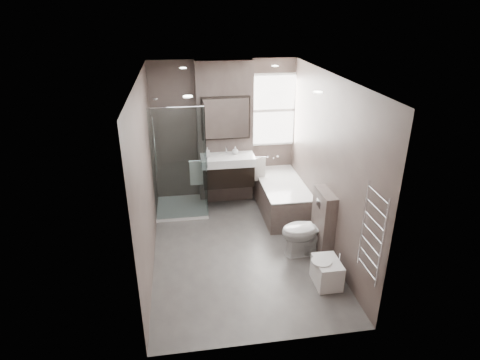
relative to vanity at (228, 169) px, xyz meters
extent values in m
cube|color=#504D4A|center=(0.00, -1.43, -0.77)|extent=(2.65, 3.85, 0.05)
cube|color=silver|center=(0.00, -1.43, 1.88)|extent=(2.65, 3.85, 0.05)
cube|color=brown|center=(0.00, 0.50, 0.56)|extent=(2.65, 0.05, 2.60)
cube|color=brown|center=(0.00, -3.35, 0.56)|extent=(2.65, 0.05, 2.60)
cube|color=brown|center=(-1.32, -1.43, 0.56)|extent=(0.05, 3.85, 2.60)
cube|color=brown|center=(1.32, -1.43, 0.56)|extent=(0.05, 3.85, 2.60)
cube|color=brown|center=(0.00, 0.35, 0.56)|extent=(1.00, 0.25, 2.60)
cube|color=black|center=(0.00, 0.00, -0.08)|extent=(0.90, 0.45, 0.38)
cube|color=white|center=(0.00, 0.00, 0.18)|extent=(0.95, 0.47, 0.15)
cylinder|color=silver|center=(0.00, 0.17, 0.32)|extent=(0.03, 0.03, 0.12)
cylinder|color=silver|center=(0.00, 0.11, 0.37)|extent=(0.02, 0.12, 0.02)
cube|color=black|center=(0.00, 0.19, 0.89)|extent=(0.86, 0.06, 0.76)
cube|color=white|center=(0.00, 0.15, 0.89)|extent=(0.80, 0.02, 0.70)
cube|color=silver|center=(-0.56, -0.02, -0.02)|extent=(0.24, 0.06, 0.44)
cube|color=silver|center=(0.56, -0.02, -0.02)|extent=(0.24, 0.06, 0.44)
cube|color=white|center=(-0.85, 0.02, -0.71)|extent=(0.90, 0.90, 0.06)
cube|color=white|center=(-0.85, -0.42, 0.29)|extent=(0.88, 0.01, 1.94)
cube|color=white|center=(-0.41, 0.02, 0.29)|extent=(0.01, 0.88, 1.94)
cylinder|color=silver|center=(-1.25, 0.02, 0.51)|extent=(0.02, 0.02, 1.00)
cube|color=brown|center=(0.93, -0.33, -0.47)|extent=(0.75, 1.60, 0.55)
cube|color=white|center=(0.93, -0.33, -0.19)|extent=(0.75, 1.60, 0.03)
cube|color=white|center=(0.93, -0.33, -0.25)|extent=(0.61, 1.42, 0.12)
cube|color=white|center=(0.90, 0.45, 0.93)|extent=(0.98, 0.04, 1.33)
cube|color=white|center=(0.90, 0.43, 0.93)|extent=(0.90, 0.01, 1.25)
cube|color=white|center=(0.90, 0.42, 0.93)|extent=(0.90, 0.01, 0.05)
imported|color=white|center=(0.97, -1.69, -0.35)|extent=(0.79, 0.48, 0.78)
cube|color=brown|center=(1.21, -1.68, -0.24)|extent=(0.18, 0.55, 1.00)
cube|color=silver|center=(1.11, -1.68, 0.08)|extent=(0.01, 0.16, 0.11)
cube|color=white|center=(1.02, -2.43, -0.56)|extent=(0.32, 0.45, 0.36)
cylinder|color=white|center=(0.93, -2.43, -0.39)|extent=(0.27, 0.27, 0.04)
cylinder|color=silver|center=(1.18, -2.43, -0.32)|extent=(0.02, 0.02, 0.10)
cylinder|color=silver|center=(1.25, -3.26, 0.38)|extent=(0.03, 0.03, 1.10)
cylinder|color=silver|center=(1.25, -2.80, 0.38)|extent=(0.03, 0.03, 1.10)
cube|color=silver|center=(1.25, -3.03, 0.38)|extent=(0.02, 0.46, 1.00)
imported|color=white|center=(-0.35, 0.01, 0.34)|extent=(0.08, 0.08, 0.17)
imported|color=white|center=(0.15, 0.07, 0.33)|extent=(0.11, 0.11, 0.14)
camera|label=1|loc=(-0.80, -6.59, 2.73)|focal=30.00mm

